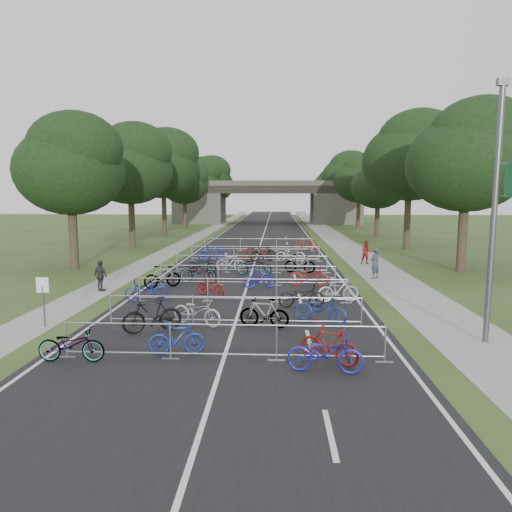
# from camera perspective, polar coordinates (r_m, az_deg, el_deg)

# --- Properties ---
(ground) EXTENTS (200.00, 200.00, 0.00)m
(ground) POSITION_cam_1_polar(r_m,az_deg,el_deg) (13.52, -4.10, -12.84)
(ground) COLOR #32461E
(ground) RESTS_ON ground
(road) EXTENTS (11.00, 140.00, 0.01)m
(road) POSITION_cam_1_polar(r_m,az_deg,el_deg) (62.78, 1.15, 3.30)
(road) COLOR black
(road) RESTS_ON ground
(sidewalk_right) EXTENTS (3.00, 140.00, 0.01)m
(sidewalk_right) POSITION_cam_1_polar(r_m,az_deg,el_deg) (63.10, 8.45, 3.25)
(sidewalk_right) COLOR gray
(sidewalk_right) RESTS_ON ground
(sidewalk_left) EXTENTS (2.00, 140.00, 0.01)m
(sidewalk_left) POSITION_cam_1_polar(r_m,az_deg,el_deg) (63.40, -5.65, 3.31)
(sidewalk_left) COLOR gray
(sidewalk_left) RESTS_ON ground
(lane_markings) EXTENTS (0.12, 140.00, 0.00)m
(lane_markings) POSITION_cam_1_polar(r_m,az_deg,el_deg) (62.78, 1.15, 3.30)
(lane_markings) COLOR silver
(lane_markings) RESTS_ON ground
(overpass_bridge) EXTENTS (31.00, 8.00, 7.05)m
(overpass_bridge) POSITION_cam_1_polar(r_m,az_deg,el_deg) (77.61, 1.43, 6.73)
(overpass_bridge) COLOR #484640
(overpass_bridge) RESTS_ON ground
(lamppost) EXTENTS (0.61, 0.65, 8.21)m
(lamppost) POSITION_cam_1_polar(r_m,az_deg,el_deg) (16.11, 27.74, 5.17)
(lamppost) COLOR #4C4C51
(lamppost) RESTS_ON ground
(park_sign) EXTENTS (0.45, 0.06, 1.83)m
(park_sign) POSITION_cam_1_polar(r_m,az_deg,el_deg) (17.99, -25.08, -4.18)
(park_sign) COLOR #4C4C51
(park_sign) RESTS_ON ground
(tree_left_0) EXTENTS (6.72, 6.72, 10.25)m
(tree_left_0) POSITION_cam_1_polar(r_m,az_deg,el_deg) (31.34, -22.15, 10.29)
(tree_left_0) COLOR #33261C
(tree_left_0) RESTS_ON ground
(tree_right_0) EXTENTS (7.17, 7.17, 10.93)m
(tree_right_0) POSITION_cam_1_polar(r_m,az_deg,el_deg) (30.86, 25.10, 11.00)
(tree_right_0) COLOR #33261C
(tree_right_0) RESTS_ON ground
(tree_left_1) EXTENTS (7.56, 7.56, 11.53)m
(tree_left_1) POSITION_cam_1_polar(r_m,az_deg,el_deg) (42.59, -15.38, 10.82)
(tree_left_1) COLOR #33261C
(tree_left_1) RESTS_ON ground
(tree_right_1) EXTENTS (8.18, 8.18, 12.47)m
(tree_right_1) POSITION_cam_1_polar(r_m,az_deg,el_deg) (42.26, 18.86, 11.53)
(tree_right_1) COLOR #33261C
(tree_right_1) RESTS_ON ground
(tree_left_2) EXTENTS (8.40, 8.40, 12.81)m
(tree_left_2) POSITION_cam_1_polar(r_m,az_deg,el_deg) (54.17, -11.46, 11.06)
(tree_left_2) COLOR #33261C
(tree_left_2) RESTS_ON ground
(tree_right_2) EXTENTS (6.16, 6.16, 9.39)m
(tree_right_2) POSITION_cam_1_polar(r_m,az_deg,el_deg) (53.79, 15.17, 8.66)
(tree_right_2) COLOR #33261C
(tree_right_2) RESTS_ON ground
(tree_left_3) EXTENTS (6.72, 6.72, 10.25)m
(tree_left_3) POSITION_cam_1_polar(r_m,az_deg,el_deg) (65.81, -8.88, 9.06)
(tree_left_3) COLOR #33261C
(tree_left_3) RESTS_ON ground
(tree_right_3) EXTENTS (7.17, 7.17, 10.93)m
(tree_right_3) POSITION_cam_1_polar(r_m,az_deg,el_deg) (65.58, 12.89, 9.35)
(tree_right_3) COLOR #33261C
(tree_right_3) RESTS_ON ground
(tree_left_4) EXTENTS (7.56, 7.56, 11.53)m
(tree_left_4) POSITION_cam_1_polar(r_m,az_deg,el_deg) (77.63, -7.13, 9.46)
(tree_left_4) COLOR #33261C
(tree_left_4) RESTS_ON ground
(tree_right_4) EXTENTS (8.18, 8.18, 12.47)m
(tree_right_4) POSITION_cam_1_polar(r_m,az_deg,el_deg) (77.45, 11.31, 9.82)
(tree_right_4) COLOR #33261C
(tree_right_4) RESTS_ON ground
(tree_left_5) EXTENTS (8.40, 8.40, 12.81)m
(tree_left_5) POSITION_cam_1_polar(r_m,az_deg,el_deg) (89.51, -5.84, 9.75)
(tree_left_5) COLOR #33261C
(tree_left_5) RESTS_ON ground
(tree_right_5) EXTENTS (6.16, 6.16, 9.39)m
(tree_right_5) POSITION_cam_1_polar(r_m,az_deg,el_deg) (89.27, 10.10, 8.28)
(tree_right_5) COLOR #33261C
(tree_right_5) RESTS_ON ground
(tree_left_6) EXTENTS (6.72, 6.72, 10.25)m
(tree_left_6) POSITION_cam_1_polar(r_m,az_deg,el_deg) (101.35, -4.84, 8.59)
(tree_left_6) COLOR #33261C
(tree_left_6) RESTS_ON ground
(tree_right_6) EXTENTS (7.17, 7.17, 10.93)m
(tree_right_6) POSITION_cam_1_polar(r_m,az_deg,el_deg) (101.20, 9.22, 8.76)
(tree_right_6) COLOR #33261C
(tree_right_6) RESTS_ON ground
(barrier_row_0) EXTENTS (9.70, 0.08, 1.10)m
(barrier_row_0) POSITION_cam_1_polar(r_m,az_deg,el_deg) (13.34, -4.13, -10.65)
(barrier_row_0) COLOR #A0A2A7
(barrier_row_0) RESTS_ON ground
(barrier_row_1) EXTENTS (9.70, 0.08, 1.10)m
(barrier_row_1) POSITION_cam_1_polar(r_m,az_deg,el_deg) (16.78, -2.70, -6.81)
(barrier_row_1) COLOR #A0A2A7
(barrier_row_1) RESTS_ON ground
(barrier_row_2) EXTENTS (9.70, 0.08, 1.10)m
(barrier_row_2) POSITION_cam_1_polar(r_m,az_deg,el_deg) (20.27, -1.77, -4.28)
(barrier_row_2) COLOR #A0A2A7
(barrier_row_2) RESTS_ON ground
(barrier_row_3) EXTENTS (9.70, 0.08, 1.10)m
(barrier_row_3) POSITION_cam_1_polar(r_m,az_deg,el_deg) (24.00, -1.09, -2.41)
(barrier_row_3) COLOR #A0A2A7
(barrier_row_3) RESTS_ON ground
(barrier_row_4) EXTENTS (9.70, 0.08, 1.10)m
(barrier_row_4) POSITION_cam_1_polar(r_m,az_deg,el_deg) (27.94, -0.58, -0.98)
(barrier_row_4) COLOR #A0A2A7
(barrier_row_4) RESTS_ON ground
(barrier_row_5) EXTENTS (9.70, 0.08, 1.10)m
(barrier_row_5) POSITION_cam_1_polar(r_m,az_deg,el_deg) (32.88, -0.11, 0.32)
(barrier_row_5) COLOR #A0A2A7
(barrier_row_5) RESTS_ON ground
(barrier_row_6) EXTENTS (9.70, 0.08, 1.10)m
(barrier_row_6) POSITION_cam_1_polar(r_m,az_deg,el_deg) (38.84, 0.30, 1.44)
(barrier_row_6) COLOR #A0A2A7
(barrier_row_6) RESTS_ON ground
(bike_0) EXTENTS (1.92, 0.69, 1.00)m
(bike_0) POSITION_cam_1_polar(r_m,az_deg,el_deg) (14.20, -22.08, -10.25)
(bike_0) COLOR #A0A2A7
(bike_0) RESTS_ON ground
(bike_1) EXTENTS (1.74, 0.73, 1.02)m
(bike_1) POSITION_cam_1_polar(r_m,az_deg,el_deg) (13.92, -9.87, -10.13)
(bike_1) COLOR navy
(bike_1) RESTS_ON ground
(bike_2) EXTENTS (2.11, 0.97, 1.07)m
(bike_2) POSITION_cam_1_polar(r_m,az_deg,el_deg) (12.55, 8.67, -11.95)
(bike_2) COLOR #1B2197
(bike_2) RESTS_ON ground
(bike_3) EXTENTS (1.79, 1.40, 1.08)m
(bike_3) POSITION_cam_1_polar(r_m,az_deg,el_deg) (13.24, 9.13, -10.90)
(bike_3) COLOR maroon
(bike_3) RESTS_ON ground
(bike_4) EXTENTS (2.10, 1.40, 1.23)m
(bike_4) POSITION_cam_1_polar(r_m,az_deg,el_deg) (16.26, -12.87, -7.21)
(bike_4) COLOR black
(bike_4) RESTS_ON ground
(bike_5) EXTENTS (2.14, 1.47, 1.06)m
(bike_5) POSITION_cam_1_polar(r_m,az_deg,el_deg) (16.84, -7.39, -6.86)
(bike_5) COLOR #A4A3AB
(bike_5) RESTS_ON ground
(bike_6) EXTENTS (1.86, 0.82, 1.08)m
(bike_6) POSITION_cam_1_polar(r_m,az_deg,el_deg) (16.40, 1.04, -7.16)
(bike_6) COLOR #A0A2A7
(bike_6) RESTS_ON ground
(bike_7) EXTENTS (2.13, 1.57, 1.07)m
(bike_7) POSITION_cam_1_polar(r_m,az_deg,el_deg) (17.13, 8.10, -6.61)
(bike_7) COLOR navy
(bike_7) RESTS_ON ground
(bike_8) EXTENTS (2.02, 1.09, 1.01)m
(bike_8) POSITION_cam_1_polar(r_m,az_deg,el_deg) (21.10, -13.51, -4.13)
(bike_8) COLOR navy
(bike_8) RESTS_ON ground
(bike_9) EXTENTS (1.61, 1.23, 0.97)m
(bike_9) POSITION_cam_1_polar(r_m,az_deg,el_deg) (21.45, -5.67, -3.81)
(bike_9) COLOR maroon
(bike_9) RESTS_ON ground
(bike_10) EXTENTS (2.00, 0.85, 1.03)m
(bike_10) POSITION_cam_1_polar(r_m,az_deg,el_deg) (19.39, 5.72, -4.96)
(bike_10) COLOR black
(bike_10) RESTS_ON ground
(bike_11) EXTENTS (1.92, 0.82, 1.12)m
(bike_11) POSITION_cam_1_polar(r_m,az_deg,el_deg) (20.56, 10.25, -4.19)
(bike_11) COLOR #B6B5BE
(bike_11) RESTS_ON ground
(bike_12) EXTENTS (1.92, 1.51, 1.16)m
(bike_12) POSITION_cam_1_polar(r_m,az_deg,el_deg) (23.80, -11.63, -2.56)
(bike_12) COLOR #A0A2A7
(bike_12) RESTS_ON ground
(bike_13) EXTENTS (2.15, 1.03, 1.08)m
(bike_13) POSITION_cam_1_polar(r_m,az_deg,el_deg) (24.99, -7.24, -2.08)
(bike_13) COLOR #A0A2A7
(bike_13) RESTS_ON ground
(bike_14) EXTENTS (1.76, 0.90, 1.02)m
(bike_14) POSITION_cam_1_polar(r_m,az_deg,el_deg) (23.23, 0.48, -2.83)
(bike_14) COLOR navy
(bike_14) RESTS_ON ground
(bike_15) EXTENTS (2.19, 1.21, 1.09)m
(bike_15) POSITION_cam_1_polar(r_m,az_deg,el_deg) (23.89, 6.70, -2.51)
(bike_15) COLOR #9F2117
(bike_15) RESTS_ON ground
(bike_16) EXTENTS (1.99, 1.13, 0.99)m
(bike_16) POSITION_cam_1_polar(r_m,az_deg,el_deg) (28.04, -6.74, -1.11)
(bike_16) COLOR black
(bike_16) RESTS_ON ground
(bike_17) EXTENTS (1.89, 0.69, 1.11)m
(bike_17) POSITION_cam_1_polar(r_m,az_deg,el_deg) (28.54, -3.22, -0.79)
(bike_17) COLOR #98989F
(bike_17) RESTS_ON ground
(bike_18) EXTENTS (2.29, 1.30, 1.14)m
(bike_18) POSITION_cam_1_polar(r_m,az_deg,el_deg) (26.95, -0.26, -1.25)
(bike_18) COLOR #A0A2A7
(bike_18) RESTS_ON ground
(bike_19) EXTENTS (1.96, 0.85, 1.14)m
(bike_19) POSITION_cam_1_polar(r_m,az_deg,el_deg) (27.93, 5.51, -0.97)
(bike_19) COLOR #A0A2A7
(bike_19) RESTS_ON ground
(bike_20) EXTENTS (2.12, 1.33, 1.23)m
(bike_20) POSITION_cam_1_polar(r_m,az_deg,el_deg) (32.99, -5.53, 0.43)
(bike_20) COLOR navy
(bike_20) RESTS_ON ground
(bike_21) EXTENTS (2.26, 1.17, 1.13)m
(bike_21) POSITION_cam_1_polar(r_m,az_deg,el_deg) (33.91, -0.11, 0.57)
(bike_21) COLOR maroon
(bike_21) RESTS_ON ground
(bike_22) EXTENTS (2.02, 1.42, 1.19)m
(bike_22) POSITION_cam_1_polar(r_m,az_deg,el_deg) (32.74, 0.88, 0.38)
(bike_22) COLOR black
(bike_22) RESTS_ON ground
(bike_23) EXTENTS (2.12, 0.91, 1.08)m
(bike_23) POSITION_cam_1_polar(r_m,az_deg,el_deg) (32.74, 4.34, 0.26)
(bike_23) COLOR #94949B
(bike_23) RESTS_ON ground
(bike_27) EXTENTS (2.09, 1.20, 1.21)m
(bike_27) POSITION_cam_1_polar(r_m,az_deg,el_deg) (39.44, 6.34, 1.58)
(bike_27) COLOR #A03017
(bike_27) RESTS_ON ground
(pedestrian_a) EXTENTS (0.77, 0.74, 1.77)m
(pedestrian_a) POSITION_cam_1_polar(r_m,az_deg,el_deg) (26.72, 14.66, -0.90)
(pedestrian_a) COLOR #303749
(pedestrian_a) RESTS_ON ground
(pedestrian_b) EXTENTS (0.83, 0.66, 1.62)m
(pedestrian_b) POSITION_cam_1_polar(r_m,az_deg,el_deg) (32.19, 13.65, 0.42)
(pedestrian_b) COLOR maroon
(pedestrian_b) RESTS_ON ground
(pedestrian_c) EXTENTS (0.96, 0.79, 1.54)m
(pedestrian_c) POSITION_cam_1_polar(r_m,az_deg,el_deg) (23.76, -18.85, -2.38)
(pedestrian_c) COLOR #29282B
(pedestrian_c) RESTS_ON ground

